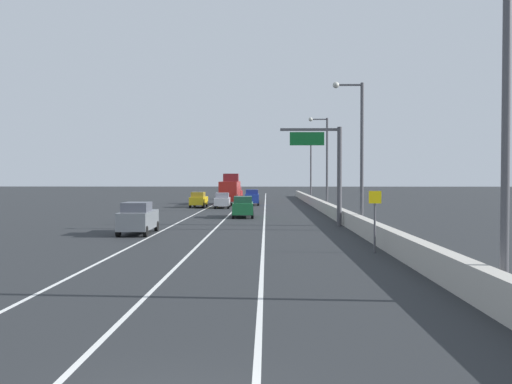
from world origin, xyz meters
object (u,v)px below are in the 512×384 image
car_silver_3 (222,200)px  car_yellow_5 (199,200)px  speed_advisory_sign (375,217)px  lamp_post_right_near (497,100)px  lamp_post_right_second (358,145)px  car_green_1 (243,207)px  car_red_2 (236,193)px  overhead_sign_gantry (330,164)px  car_gray_4 (138,218)px  box_truck (230,190)px  lamp_post_right_fourth (309,163)px  lamp_post_right_third (325,158)px  car_blue_0 (252,197)px

car_silver_3 → car_yellow_5: bearing=152.4°
speed_advisory_sign → lamp_post_right_near: size_ratio=0.29×
speed_advisory_sign → lamp_post_right_second: size_ratio=0.29×
car_green_1 → lamp_post_right_second: bearing=-55.7°
car_silver_3 → car_red_2: bearing=89.6°
overhead_sign_gantry → car_yellow_5: bearing=117.3°
speed_advisory_sign → car_red_2: 66.53m
car_gray_4 → box_truck: box_truck is taller
speed_advisory_sign → car_silver_3: bearing=105.2°
lamp_post_right_near → car_red_2: lamp_post_right_near is taller
speed_advisory_sign → car_yellow_5: 42.70m
car_silver_3 → speed_advisory_sign: bearing=-74.8°
car_red_2 → car_yellow_5: car_red_2 is taller
speed_advisory_sign → car_gray_4: bearing=147.8°
lamp_post_right_fourth → car_red_2: size_ratio=2.24×
lamp_post_right_third → car_gray_4: 28.56m
car_green_1 → car_yellow_5: size_ratio=1.18×
speed_advisory_sign → car_red_2: size_ratio=0.66×
car_red_2 → lamp_post_right_third: bearing=-70.9°
overhead_sign_gantry → car_silver_3: 26.31m
car_green_1 → box_truck: size_ratio=0.62×
lamp_post_right_second → lamp_post_right_fourth: size_ratio=1.00×
speed_advisory_sign → lamp_post_right_third: (1.10, 32.59, 4.10)m
lamp_post_right_near → lamp_post_right_fourth: 64.48m
car_blue_0 → car_yellow_5: bearing=-141.4°
lamp_post_right_near → car_blue_0: lamp_post_right_near is taller
overhead_sign_gantry → lamp_post_right_fourth: (1.56, 39.23, 1.14)m
car_red_2 → car_gray_4: 57.25m
car_green_1 → overhead_sign_gantry: bearing=-51.2°
lamp_post_right_near → car_red_2: 77.16m
lamp_post_right_near → car_silver_3: 50.90m
lamp_post_right_third → car_blue_0: bearing=122.3°
car_yellow_5 → overhead_sign_gantry: bearing=-62.7°
lamp_post_right_second → car_gray_4: (-14.62, -2.54, -4.83)m
car_blue_0 → car_yellow_5: size_ratio=1.05×
lamp_post_right_second → lamp_post_right_third: (0.03, 21.49, 0.00)m
car_green_1 → car_gray_4: bearing=-112.4°
speed_advisory_sign → car_blue_0: bearing=98.9°
car_silver_3 → car_gray_4: bearing=-95.6°
car_green_1 → car_gray_4: (-6.15, -14.95, 0.05)m
car_silver_3 → car_yellow_5: 3.49m
speed_advisory_sign → lamp_post_right_near: (1.39, -10.40, 4.10)m
lamp_post_right_near → lamp_post_right_fourth: (-0.27, 64.48, 0.00)m
car_green_1 → car_yellow_5: car_green_1 is taller
lamp_post_right_fourth → car_blue_0: lamp_post_right_fourth is taller
speed_advisory_sign → car_green_1: size_ratio=0.62×
lamp_post_right_third → lamp_post_right_fourth: bearing=90.0°
lamp_post_right_near → car_yellow_5: (-15.05, 50.85, -4.92)m
lamp_post_right_third → car_green_1: (-8.51, -9.08, -4.89)m
overhead_sign_gantry → car_blue_0: size_ratio=1.76×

